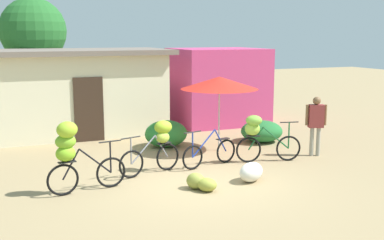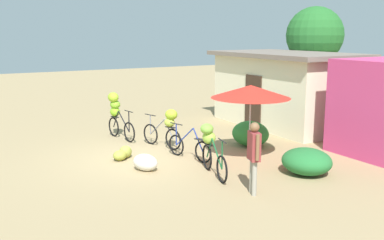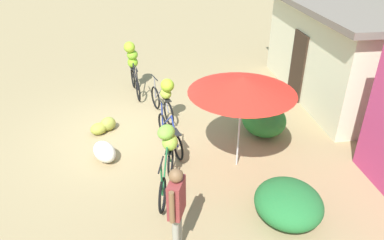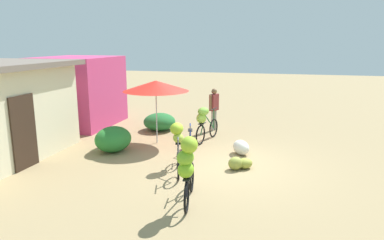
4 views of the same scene
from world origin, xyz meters
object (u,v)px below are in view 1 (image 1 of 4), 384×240
object	(u,v)px
market_umbrella	(219,83)
bicycle_near_pile	(158,142)
bicycle_center_loaded	(210,153)
banana_pile_on_ground	(201,183)
bicycle_by_shop	(259,134)
building_low	(81,91)
person_vendor	(316,120)
produce_sack	(251,172)
shop_pink	(217,86)
bicycle_leftmost	(72,150)
tree_behind_building	(33,32)

from	to	relation	value
market_umbrella	bicycle_near_pile	bearing A→B (deg)	-148.04
bicycle_center_loaded	banana_pile_on_ground	bearing A→B (deg)	-119.75
market_umbrella	bicycle_by_shop	distance (m)	2.00
building_low	person_vendor	distance (m)	7.79
bicycle_near_pile	produce_sack	size ratio (longest dim) A/B	2.35
building_low	bicycle_by_shop	bearing A→B (deg)	-57.05
shop_pink	bicycle_leftmost	world-z (taller)	shop_pink
person_vendor	bicycle_leftmost	bearing A→B (deg)	-173.55
shop_pink	produce_sack	distance (m)	7.47
bicycle_center_loaded	person_vendor	xyz separation A→B (m)	(3.10, -0.12, 0.65)
building_low	bicycle_center_loaded	bearing A→B (deg)	-67.22
shop_pink	bicycle_by_shop	size ratio (longest dim) A/B	1.85
bicycle_leftmost	produce_sack	world-z (taller)	bicycle_leftmost
shop_pink	produce_sack	xyz separation A→B (m)	(-2.40, -6.97, -1.17)
bicycle_near_pile	bicycle_by_shop	distance (m)	2.71
produce_sack	person_vendor	world-z (taller)	person_vendor
market_umbrella	bicycle_by_shop	xyz separation A→B (m)	(0.41, -1.55, -1.19)
tree_behind_building	market_umbrella	distance (m)	8.22
shop_pink	produce_sack	world-z (taller)	shop_pink
building_low	shop_pink	world-z (taller)	building_low
building_low	produce_sack	xyz separation A→B (m)	(2.65, -6.98, -1.20)
bicycle_center_loaded	building_low	bearing A→B (deg)	112.78
shop_pink	bicycle_center_loaded	xyz separation A→B (m)	(-2.76, -5.46, -1.04)
tree_behind_building	produce_sack	bearing A→B (deg)	-68.19
tree_behind_building	bicycle_near_pile	distance (m)	8.87
bicycle_center_loaded	produce_sack	size ratio (longest dim) A/B	2.37
bicycle_center_loaded	bicycle_near_pile	bearing A→B (deg)	-179.43
market_umbrella	banana_pile_on_ground	distance (m)	4.00
building_low	bicycle_by_shop	distance (m)	6.71
building_low	tree_behind_building	size ratio (longest dim) A/B	1.25
tree_behind_building	market_umbrella	bearing A→B (deg)	-56.67
tree_behind_building	bicycle_leftmost	xyz separation A→B (m)	(0.03, -9.05, -2.43)
market_umbrella	bicycle_leftmost	distance (m)	5.08
bicycle_by_shop	person_vendor	size ratio (longest dim) A/B	1.06
building_low	banana_pile_on_ground	bearing A→B (deg)	-79.15
tree_behind_building	produce_sack	distance (m)	10.90
bicycle_by_shop	bicycle_near_pile	bearing A→B (deg)	177.39
building_low	bicycle_leftmost	distance (m)	6.47
tree_behind_building	bicycle_by_shop	bearing A→B (deg)	-59.69
bicycle_by_shop	banana_pile_on_ground	size ratio (longest dim) A/B	2.20
bicycle_by_shop	bicycle_center_loaded	bearing A→B (deg)	174.15
bicycle_leftmost	banana_pile_on_ground	size ratio (longest dim) A/B	2.18
bicycle_near_pile	banana_pile_on_ground	distance (m)	1.78
shop_pink	bicycle_center_loaded	world-z (taller)	shop_pink
bicycle_by_shop	banana_pile_on_ground	xyz separation A→B (m)	(-2.27, -1.50, -0.59)
banana_pile_on_ground	person_vendor	size ratio (longest dim) A/B	0.48
bicycle_center_loaded	shop_pink	bearing A→B (deg)	63.21
building_low	banana_pile_on_ground	distance (m)	7.34
tree_behind_building	banana_pile_on_ground	world-z (taller)	tree_behind_building
building_low	bicycle_near_pile	world-z (taller)	building_low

